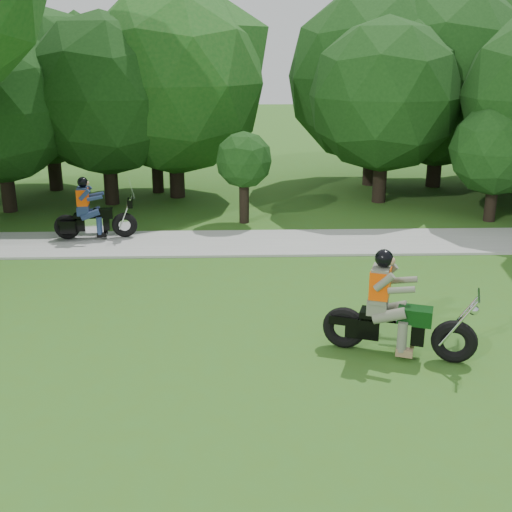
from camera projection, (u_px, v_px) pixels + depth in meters
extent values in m
plane|color=#38631C|center=(398.00, 412.00, 8.83)|extent=(100.00, 100.00, 0.00)
cube|color=gray|center=(322.00, 242.00, 16.42)|extent=(60.00, 2.20, 0.06)
cylinder|color=black|center=(244.00, 201.00, 18.18)|extent=(0.28, 0.28, 1.28)
sphere|color=#143710|center=(244.00, 160.00, 17.82)|extent=(1.60, 1.60, 1.60)
cylinder|color=black|center=(157.00, 169.00, 21.97)|extent=(0.39, 0.39, 1.64)
sphere|color=#143710|center=(154.00, 107.00, 21.33)|extent=(3.83, 3.83, 3.83)
cylinder|color=black|center=(491.00, 201.00, 18.36)|extent=(0.33, 0.33, 1.20)
sphere|color=#143710|center=(497.00, 150.00, 17.91)|extent=(2.62, 2.62, 2.62)
cylinder|color=black|center=(370.00, 160.00, 23.16)|extent=(0.51, 0.51, 1.80)
sphere|color=#143710|center=(375.00, 77.00, 22.26)|extent=(6.17, 6.17, 6.17)
cylinder|color=black|center=(54.00, 164.00, 22.30)|extent=(0.46, 0.46, 1.80)
sphere|color=#143710|center=(47.00, 88.00, 21.50)|extent=(5.21, 5.21, 5.21)
cylinder|color=black|center=(435.00, 162.00, 22.87)|extent=(0.51, 0.51, 1.80)
sphere|color=#143710|center=(442.00, 76.00, 21.95)|extent=(6.28, 6.28, 6.28)
cylinder|color=black|center=(7.00, 185.00, 19.36)|extent=(0.42, 0.42, 1.65)
cylinder|color=black|center=(380.00, 174.00, 20.54)|extent=(0.44, 0.44, 1.80)
sphere|color=#143710|center=(385.00, 96.00, 19.78)|extent=(4.76, 4.76, 4.76)
cylinder|color=black|center=(177.00, 170.00, 21.23)|extent=(0.50, 0.50, 1.80)
sphere|color=#185017|center=(173.00, 82.00, 20.35)|extent=(5.94, 5.94, 5.94)
cylinder|color=black|center=(111.00, 176.00, 20.29)|extent=(0.45, 0.45, 1.79)
sphere|color=#143710|center=(105.00, 95.00, 19.51)|extent=(4.94, 4.94, 4.94)
torus|color=black|center=(344.00, 328.00, 10.63)|extent=(0.75, 0.44, 0.72)
torus|color=black|center=(454.00, 342.00, 10.12)|extent=(0.75, 0.44, 0.72)
cube|color=black|center=(385.00, 330.00, 10.42)|extent=(1.27, 0.65, 0.33)
cube|color=silver|center=(396.00, 331.00, 10.37)|extent=(0.58, 0.50, 0.41)
cube|color=black|center=(415.00, 316.00, 10.19)|extent=(0.61, 0.47, 0.27)
cube|color=black|center=(377.00, 314.00, 10.38)|extent=(0.62, 0.49, 0.10)
cylinder|color=silver|center=(459.00, 321.00, 10.00)|extent=(0.54, 0.23, 0.86)
cylinder|color=silver|center=(479.00, 296.00, 9.79)|extent=(0.26, 0.63, 0.04)
cube|color=#626854|center=(378.00, 305.00, 10.33)|extent=(0.42, 0.47, 0.25)
cube|color=#626854|center=(380.00, 284.00, 10.21)|extent=(0.40, 0.50, 0.58)
cube|color=#FF4A05|center=(380.00, 283.00, 10.20)|extent=(0.44, 0.55, 0.45)
sphere|color=black|center=(384.00, 258.00, 10.07)|extent=(0.29, 0.29, 0.29)
torus|color=black|center=(67.00, 227.00, 16.47)|extent=(0.67, 0.25, 0.66)
torus|color=black|center=(125.00, 225.00, 16.65)|extent=(0.67, 0.25, 0.66)
cube|color=black|center=(89.00, 224.00, 16.52)|extent=(1.07, 0.33, 0.30)
cube|color=silver|center=(95.00, 224.00, 16.54)|extent=(0.48, 0.36, 0.38)
cube|color=black|center=(103.00, 213.00, 16.48)|extent=(0.51, 0.33, 0.24)
cube|color=black|center=(84.00, 215.00, 16.43)|extent=(0.52, 0.35, 0.09)
cylinder|color=silver|center=(125.00, 213.00, 16.55)|extent=(0.38, 0.08, 0.84)
cylinder|color=silver|center=(131.00, 197.00, 16.45)|extent=(0.09, 0.60, 0.03)
cube|color=black|center=(68.00, 227.00, 16.26)|extent=(0.40, 0.15, 0.32)
cube|color=black|center=(70.00, 223.00, 16.65)|extent=(0.40, 0.15, 0.32)
cube|color=navy|center=(83.00, 210.00, 16.39)|extent=(0.32, 0.38, 0.23)
cube|color=navy|center=(83.00, 197.00, 16.29)|extent=(0.28, 0.42, 0.53)
cube|color=#FF4A05|center=(83.00, 197.00, 16.28)|extent=(0.31, 0.46, 0.41)
sphere|color=black|center=(83.00, 182.00, 16.17)|extent=(0.26, 0.26, 0.26)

